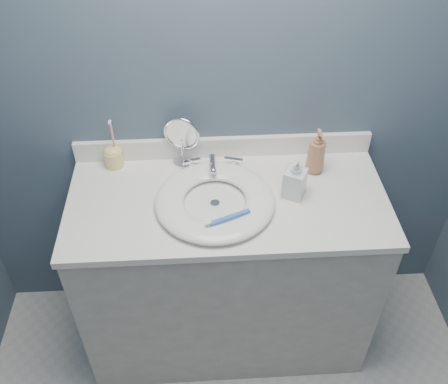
{
  "coord_description": "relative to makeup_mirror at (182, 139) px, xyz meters",
  "views": [
    {
      "loc": [
        -0.1,
        -0.41,
        2.17
      ],
      "look_at": [
        -0.02,
        0.94,
        0.94
      ],
      "focal_mm": 40.0,
      "sensor_mm": 36.0,
      "label": 1
    }
  ],
  "objects": [
    {
      "name": "faucet",
      "position": [
        0.12,
        -0.06,
        -0.09
      ],
      "size": [
        0.25,
        0.13,
        0.07
      ],
      "color": "silver",
      "rests_on": "countertop"
    },
    {
      "name": "back_wall",
      "position": [
        0.17,
        0.05,
        0.2
      ],
      "size": [
        2.2,
        0.02,
        2.4
      ],
      "primitive_type": "cube",
      "color": "#48606C",
      "rests_on": "ground"
    },
    {
      "name": "toothbrush_lying",
      "position": [
        0.16,
        -0.38,
        -0.08
      ],
      "size": [
        0.17,
        0.08,
        0.02
      ],
      "rotation": [
        0.0,
        0.0,
        0.4
      ],
      "color": "blue",
      "rests_on": "basin"
    },
    {
      "name": "makeup_mirror",
      "position": [
        0.0,
        0.0,
        0.0
      ],
      "size": [
        0.15,
        0.08,
        0.22
      ],
      "rotation": [
        0.0,
        0.0,
        -0.29
      ],
      "color": "silver",
      "rests_on": "countertop"
    },
    {
      "name": "drain",
      "position": [
        0.12,
        -0.26,
        -0.12
      ],
      "size": [
        0.04,
        0.04,
        0.01
      ],
      "primitive_type": "cylinder",
      "color": "silver",
      "rests_on": "countertop"
    },
    {
      "name": "backsplash",
      "position": [
        0.17,
        0.04,
        -0.07
      ],
      "size": [
        1.22,
        0.02,
        0.09
      ],
      "primitive_type": "cube",
      "color": "white",
      "rests_on": "countertop"
    },
    {
      "name": "basin",
      "position": [
        0.12,
        -0.26,
        -0.1
      ],
      "size": [
        0.45,
        0.45,
        0.04
      ],
      "primitive_type": null,
      "color": "white",
      "rests_on": "countertop"
    },
    {
      "name": "vanity_cabinet",
      "position": [
        0.17,
        -0.23,
        -0.57
      ],
      "size": [
        1.2,
        0.55,
        0.85
      ],
      "primitive_type": "cube",
      "color": "beige",
      "rests_on": "ground"
    },
    {
      "name": "countertop",
      "position": [
        0.17,
        -0.23,
        -0.13
      ],
      "size": [
        1.22,
        0.57,
        0.03
      ],
      "primitive_type": "cube",
      "color": "white",
      "rests_on": "vanity_cabinet"
    },
    {
      "name": "soap_bottle_clear",
      "position": [
        0.42,
        -0.22,
        -0.03
      ],
      "size": [
        0.11,
        0.11,
        0.17
      ],
      "primitive_type": "imported",
      "rotation": [
        0.0,
        0.0,
        -0.47
      ],
      "color": "silver",
      "rests_on": "countertop"
    },
    {
      "name": "toothbrush_holder",
      "position": [
        -0.28,
        -0.0,
        -0.07
      ],
      "size": [
        0.08,
        0.08,
        0.22
      ],
      "rotation": [
        0.0,
        0.0,
        0.24
      ],
      "color": "#F4D97A",
      "rests_on": "countertop"
    },
    {
      "name": "soap_bottle_amber",
      "position": [
        0.53,
        -0.08,
        -0.02
      ],
      "size": [
        0.08,
        0.08,
        0.19
      ],
      "primitive_type": "imported",
      "rotation": [
        0.0,
        0.0,
        0.02
      ],
      "color": "#AC734E",
      "rests_on": "countertop"
    }
  ]
}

